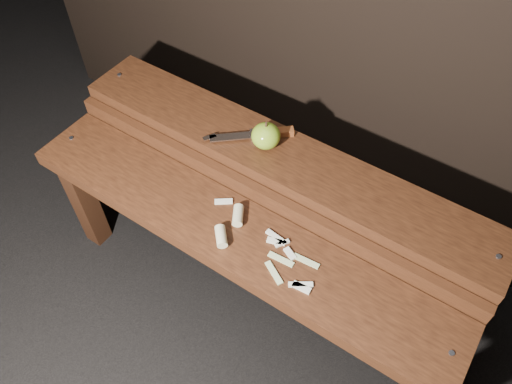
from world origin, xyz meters
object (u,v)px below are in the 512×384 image
Objects in this scene: bench_rear_tier at (278,175)px; apple at (266,136)px; knife at (264,134)px; bench_front_tier at (230,246)px.

apple reaches higher than bench_rear_tier.
apple is (-0.04, 0.00, 0.12)m from bench_rear_tier.
apple is at bearing -46.65° from knife.
bench_front_tier is at bearing -75.57° from knife.
knife is at bearing 133.35° from apple.
bench_rear_tier is 0.12m from knife.
knife is (-0.07, 0.25, 0.16)m from bench_front_tier.
bench_front_tier is 0.31m from knife.
bench_front_tier is 0.30m from apple.
bench_front_tier is 6.23× the size of knife.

